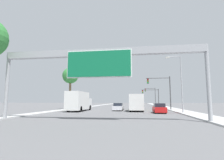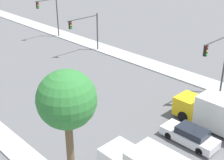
# 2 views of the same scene
# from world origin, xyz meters

# --- Properties ---
(sidewalk_right) EXTENTS (3.00, 120.00, 0.15)m
(sidewalk_right) POSITION_xyz_m (11.25, 60.00, 0.07)
(sidewalk_right) COLOR #B7B7B7
(sidewalk_right) RESTS_ON ground
(median_strip_left) EXTENTS (2.00, 120.00, 0.15)m
(median_strip_left) POSITION_xyz_m (-10.75, 60.00, 0.07)
(median_strip_left) COLOR #B7B7B7
(median_strip_left) RESTS_ON ground
(sign_gantry) EXTENTS (20.26, 0.73, 7.02)m
(sign_gantry) POSITION_xyz_m (0.00, 17.91, 5.92)
(sign_gantry) COLOR #9EA0A5
(sign_gantry) RESTS_ON ground
(car_near_right) EXTENTS (1.79, 4.75, 1.45)m
(car_near_right) POSITION_xyz_m (0.00, 35.28, 0.69)
(car_near_right) COLOR silver
(car_near_right) RESTS_ON ground
(car_far_right) EXTENTS (1.75, 4.37, 1.51)m
(car_far_right) POSITION_xyz_m (7.00, 29.71, 0.71)
(car_far_right) COLOR red
(car_far_right) RESTS_ON ground
(truck_box_primary) EXTENTS (2.44, 8.90, 3.49)m
(truck_box_primary) POSITION_xyz_m (-7.00, 32.75, 1.77)
(truck_box_primary) COLOR white
(truck_box_primary) RESTS_ON ground
(truck_box_secondary) EXTENTS (2.46, 8.21, 3.02)m
(truck_box_secondary) POSITION_xyz_m (3.50, 34.32, 1.54)
(truck_box_secondary) COLOR yellow
(truck_box_secondary) RESTS_ON ground
(traffic_light_near_intersection) EXTENTS (4.87, 0.32, 6.81)m
(traffic_light_near_intersection) POSITION_xyz_m (8.78, 38.00, 4.60)
(traffic_light_near_intersection) COLOR #3D3D3F
(traffic_light_near_intersection) RESTS_ON ground
(traffic_light_mid_block) EXTENTS (5.41, 0.32, 5.61)m
(traffic_light_mid_block) POSITION_xyz_m (8.40, 58.00, 3.88)
(traffic_light_mid_block) COLOR #3D3D3F
(traffic_light_mid_block) RESTS_ON ground
(traffic_light_far_intersection) EXTENTS (4.01, 0.32, 6.70)m
(traffic_light_far_intersection) POSITION_xyz_m (9.06, 68.00, 4.46)
(traffic_light_far_intersection) COLOR #3D3D3F
(traffic_light_far_intersection) RESTS_ON ground
(palm_tree_background) EXTENTS (3.44, 3.44, 9.02)m
(palm_tree_background) POSITION_xyz_m (-10.61, 37.16, 7.17)
(palm_tree_background) COLOR brown
(palm_tree_background) RESTS_ON ground
(street_lamp_right) EXTENTS (2.33, 0.28, 8.84)m
(street_lamp_right) POSITION_xyz_m (10.08, 29.02, 5.17)
(street_lamp_right) COLOR #9EA0A5
(street_lamp_right) RESTS_ON ground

